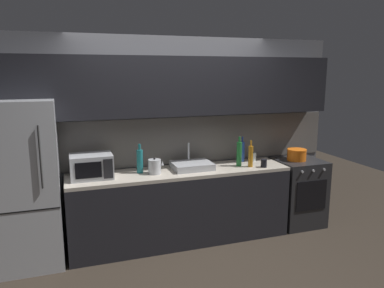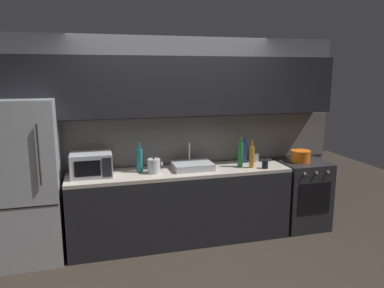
% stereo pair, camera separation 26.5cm
% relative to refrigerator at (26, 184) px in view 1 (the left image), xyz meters
% --- Properties ---
extents(ground_plane, '(10.00, 10.00, 0.00)m').
position_rel_refrigerator_xyz_m(ground_plane, '(1.72, -0.90, -0.90)').
color(ground_plane, '#2D261E').
extents(back_wall, '(4.41, 0.44, 2.50)m').
position_rel_refrigerator_xyz_m(back_wall, '(1.72, 0.30, 0.65)').
color(back_wall, slate).
rests_on(back_wall, ground).
extents(counter_run, '(2.67, 0.60, 0.90)m').
position_rel_refrigerator_xyz_m(counter_run, '(1.72, 0.00, -0.45)').
color(counter_run, black).
rests_on(counter_run, ground).
extents(refrigerator, '(0.68, 0.69, 1.79)m').
position_rel_refrigerator_xyz_m(refrigerator, '(0.00, 0.00, 0.00)').
color(refrigerator, '#ADAFB5').
rests_on(refrigerator, ground).
extents(oven_range, '(0.60, 0.62, 0.90)m').
position_rel_refrigerator_xyz_m(oven_range, '(3.39, -0.00, -0.45)').
color(oven_range, '#232326').
rests_on(oven_range, ground).
extents(microwave, '(0.46, 0.35, 0.27)m').
position_rel_refrigerator_xyz_m(microwave, '(0.68, 0.02, 0.14)').
color(microwave, '#A8AAAF').
rests_on(microwave, counter_run).
extents(sink_basin, '(0.48, 0.38, 0.30)m').
position_rel_refrigerator_xyz_m(sink_basin, '(1.87, 0.03, 0.04)').
color(sink_basin, '#ADAFB5').
rests_on(sink_basin, counter_run).
extents(kettle, '(0.18, 0.15, 0.19)m').
position_rel_refrigerator_xyz_m(kettle, '(1.39, -0.04, 0.09)').
color(kettle, '#B7BABF').
rests_on(kettle, counter_run).
extents(wine_bottle_green, '(0.07, 0.07, 0.37)m').
position_rel_refrigerator_xyz_m(wine_bottle_green, '(2.48, -0.02, 0.16)').
color(wine_bottle_green, '#1E6B2D').
rests_on(wine_bottle_green, counter_run).
extents(wine_bottle_blue, '(0.06, 0.06, 0.33)m').
position_rel_refrigerator_xyz_m(wine_bottle_blue, '(2.62, 0.18, 0.14)').
color(wine_bottle_blue, '#234299').
rests_on(wine_bottle_blue, counter_run).
extents(wine_bottle_teal, '(0.07, 0.07, 0.35)m').
position_rel_refrigerator_xyz_m(wine_bottle_teal, '(1.23, 0.06, 0.15)').
color(wine_bottle_teal, '#19666B').
rests_on(wine_bottle_teal, counter_run).
extents(wine_bottle_amber, '(0.06, 0.06, 0.33)m').
position_rel_refrigerator_xyz_m(wine_bottle_amber, '(2.60, -0.11, 0.14)').
color(wine_bottle_amber, '#B27019').
rests_on(wine_bottle_amber, counter_run).
extents(mug_dark, '(0.07, 0.07, 0.10)m').
position_rel_refrigerator_xyz_m(mug_dark, '(2.74, -0.18, 0.05)').
color(mug_dark, black).
rests_on(mug_dark, counter_run).
extents(mug_clear, '(0.09, 0.09, 0.11)m').
position_rel_refrigerator_xyz_m(mug_clear, '(2.78, 0.18, 0.06)').
color(mug_clear, silver).
rests_on(mug_clear, counter_run).
extents(cooking_pot, '(0.25, 0.25, 0.15)m').
position_rel_refrigerator_xyz_m(cooking_pot, '(3.34, 0.00, 0.08)').
color(cooking_pot, orange).
rests_on(cooking_pot, oven_range).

